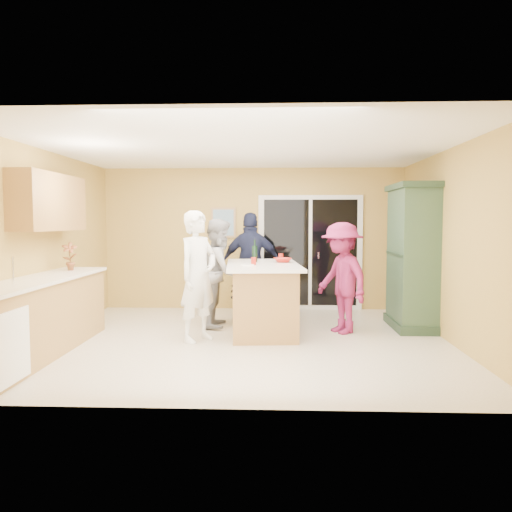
{
  "coord_description": "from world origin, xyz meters",
  "views": [
    {
      "loc": [
        0.43,
        -6.7,
        1.63
      ],
      "look_at": [
        0.15,
        0.1,
        1.15
      ],
      "focal_mm": 35.0,
      "sensor_mm": 36.0,
      "label": 1
    }
  ],
  "objects_px": {
    "green_hutch": "(413,258)",
    "woman_grey": "(220,273)",
    "woman_magenta": "(342,278)",
    "kitchen_island": "(263,300)",
    "woman_white": "(198,276)",
    "woman_navy": "(251,264)"
  },
  "relations": [
    {
      "from": "green_hutch",
      "to": "woman_grey",
      "type": "relative_size",
      "value": 1.31
    },
    {
      "from": "green_hutch",
      "to": "woman_magenta",
      "type": "relative_size",
      "value": 1.36
    },
    {
      "from": "green_hutch",
      "to": "kitchen_island",
      "type": "bearing_deg",
      "value": -171.39
    },
    {
      "from": "woman_white",
      "to": "woman_navy",
      "type": "height_order",
      "value": "woman_navy"
    },
    {
      "from": "green_hutch",
      "to": "woman_grey",
      "type": "height_order",
      "value": "green_hutch"
    },
    {
      "from": "kitchen_island",
      "to": "woman_magenta",
      "type": "xyz_separation_m",
      "value": [
        1.15,
        -0.03,
        0.33
      ]
    },
    {
      "from": "kitchen_island",
      "to": "green_hutch",
      "type": "relative_size",
      "value": 0.91
    },
    {
      "from": "kitchen_island",
      "to": "woman_grey",
      "type": "height_order",
      "value": "woman_grey"
    },
    {
      "from": "green_hutch",
      "to": "woman_magenta",
      "type": "bearing_deg",
      "value": -161.43
    },
    {
      "from": "green_hutch",
      "to": "woman_navy",
      "type": "xyz_separation_m",
      "value": [
        -2.49,
        0.91,
        -0.18
      ]
    },
    {
      "from": "green_hutch",
      "to": "woman_navy",
      "type": "relative_size",
      "value": 1.23
    },
    {
      "from": "woman_grey",
      "to": "woman_magenta",
      "type": "xyz_separation_m",
      "value": [
        1.82,
        -0.4,
        -0.03
      ]
    },
    {
      "from": "woman_magenta",
      "to": "woman_white",
      "type": "bearing_deg",
      "value": -102.77
    },
    {
      "from": "woman_white",
      "to": "woman_grey",
      "type": "height_order",
      "value": "woman_white"
    },
    {
      "from": "green_hutch",
      "to": "woman_white",
      "type": "relative_size",
      "value": 1.24
    },
    {
      "from": "woman_navy",
      "to": "woman_magenta",
      "type": "bearing_deg",
      "value": 136.52
    },
    {
      "from": "woman_navy",
      "to": "woman_white",
      "type": "bearing_deg",
      "value": 70.79
    },
    {
      "from": "woman_navy",
      "to": "woman_magenta",
      "type": "distance_m",
      "value": 1.89
    },
    {
      "from": "kitchen_island",
      "to": "woman_grey",
      "type": "distance_m",
      "value": 0.84
    },
    {
      "from": "woman_grey",
      "to": "green_hutch",
      "type": "bearing_deg",
      "value": -89.53
    },
    {
      "from": "woman_white",
      "to": "woman_grey",
      "type": "relative_size",
      "value": 1.06
    },
    {
      "from": "woman_white",
      "to": "green_hutch",
      "type": "bearing_deg",
      "value": -38.92
    }
  ]
}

